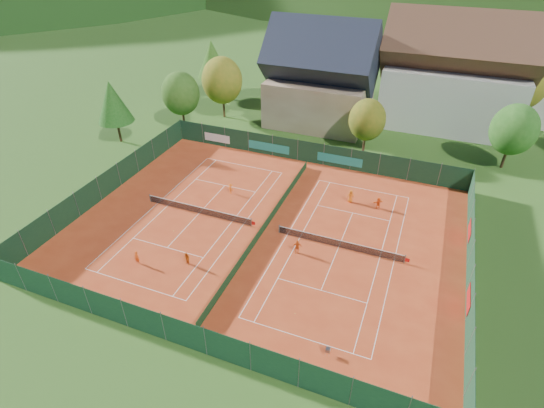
{
  "coord_description": "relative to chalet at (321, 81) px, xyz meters",
  "views": [
    {
      "loc": [
        13.82,
        -32.98,
        27.47
      ],
      "look_at": [
        0.0,
        2.0,
        2.0
      ],
      "focal_mm": 28.0,
      "sensor_mm": 36.0,
      "label": 1
    }
  ],
  "objects": [
    {
      "name": "clay_pad",
      "position": [
        3.0,
        -30.0,
        -6.62
      ],
      "size": [
        40.0,
        32.0,
        0.01
      ],
      "primitive_type": "cube",
      "color": "#B63B1A",
      "rests_on": "ground"
    },
    {
      "name": "player_left_near",
      "position": [
        -6.31,
        -39.38,
        -5.92
      ],
      "size": [
        0.51,
        0.34,
        1.4
      ],
      "primitive_type": "imported",
      "rotation": [
        0.0,
        0.0,
        0.0
      ],
      "color": "#EA5014",
      "rests_on": "ground"
    },
    {
      "name": "tree_west_side",
      "position": [
        -25.0,
        -18.0,
        -0.56
      ],
      "size": [
        5.04,
        5.04,
        9.0
      ],
      "color": "#482D19",
      "rests_on": "ground"
    },
    {
      "name": "court_markings_right",
      "position": [
        11.0,
        -30.0,
        -6.61
      ],
      "size": [
        11.03,
        23.83,
        0.0
      ],
      "color": "white",
      "rests_on": "ground"
    },
    {
      "name": "tree_west_back",
      "position": [
        -21.0,
        4.0,
        0.11
      ],
      "size": [
        5.6,
        5.6,
        10.0
      ],
      "color": "#492E1A",
      "rests_on": "ground"
    },
    {
      "name": "fence_north",
      "position": [
        2.54,
        -14.01,
        -5.16
      ],
      "size": [
        40.0,
        0.1,
        3.0
      ],
      "color": "#12331F",
      "rests_on": "ground"
    },
    {
      "name": "tree_east_back",
      "position": [
        29.0,
        10.0,
        0.12
      ],
      "size": [
        7.15,
        7.15,
        10.86
      ],
      "color": "#483319",
      "rests_on": "ground"
    },
    {
      "name": "mountain_backdrop",
      "position": [
        31.54,
        203.48,
        -46.26
      ],
      "size": [
        820.0,
        530.0,
        242.0
      ],
      "color": "black",
      "rests_on": "ground"
    },
    {
      "name": "loose_ball_0",
      "position": [
        -5.88,
        -33.83,
        -6.59
      ],
      "size": [
        0.07,
        0.07,
        0.07
      ],
      "primitive_type": "sphere",
      "color": "#CCD833",
      "rests_on": "ground"
    },
    {
      "name": "player_right_far_b",
      "position": [
        13.41,
        -21.57,
        -5.91
      ],
      "size": [
        1.3,
        1.13,
        1.42
      ],
      "primitive_type": "imported",
      "rotation": [
        0.0,
        0.0,
        3.79
      ],
      "color": "#F15515",
      "rests_on": "ground"
    },
    {
      "name": "court_divider",
      "position": [
        3.0,
        -30.0,
        -6.12
      ],
      "size": [
        0.03,
        28.8,
        1.0
      ],
      "color": "#123218",
      "rests_on": "ground"
    },
    {
      "name": "tree_east_front",
      "position": [
        27.0,
        -6.0,
        -1.23
      ],
      "size": [
        5.72,
        5.72,
        8.69
      ],
      "color": "#4C341B",
      "rests_on": "ground"
    },
    {
      "name": "tree_west_front",
      "position": [
        -19.0,
        -10.0,
        -1.23
      ],
      "size": [
        5.72,
        5.72,
        8.69
      ],
      "color": "#4A301A",
      "rests_on": "ground"
    },
    {
      "name": "fence_south",
      "position": [
        3.0,
        -46.0,
        -5.12
      ],
      "size": [
        40.0,
        0.04,
        3.0
      ],
      "color": "#153A24",
      "rests_on": "ground"
    },
    {
      "name": "player_right_near",
      "position": [
        7.35,
        -32.35,
        -5.85
      ],
      "size": [
        0.98,
        0.64,
        1.56
      ],
      "primitive_type": "imported",
      "rotation": [
        0.0,
        0.0,
        0.31
      ],
      "color": "#D54C12",
      "rests_on": "ground"
    },
    {
      "name": "tennis_net_left",
      "position": [
        -4.85,
        -30.0,
        -6.12
      ],
      "size": [
        13.3,
        0.1,
        1.02
      ],
      "color": "#59595B",
      "rests_on": "ground"
    },
    {
      "name": "fence_east",
      "position": [
        23.0,
        -29.95,
        -5.14
      ],
      "size": [
        0.09,
        32.0,
        3.0
      ],
      "color": "#133520",
      "rests_on": "ground"
    },
    {
      "name": "tree_center",
      "position": [
        9.0,
        -8.0,
        -1.91
      ],
      "size": [
        5.01,
        5.01,
        7.6
      ],
      "color": "#442718",
      "rests_on": "ground"
    },
    {
      "name": "ground",
      "position": [
        3.0,
        -30.0,
        -6.64
      ],
      "size": [
        600.0,
        600.0,
        0.0
      ],
      "primitive_type": "plane",
      "color": "#2A551A",
      "rests_on": "ground"
    },
    {
      "name": "tree_west_mid",
      "position": [
        -15.0,
        -4.0,
        -0.56
      ],
      "size": [
        6.44,
        6.44,
        9.78
      ],
      "color": "#432E18",
      "rests_on": "ground"
    },
    {
      "name": "player_left_mid",
      "position": [
        -1.78,
        -37.83,
        -5.91
      ],
      "size": [
        0.85,
        0.77,
        1.43
      ],
      "primitive_type": "imported",
      "rotation": [
        0.0,
        0.0,
        -0.4
      ],
      "color": "#CF5412",
      "rests_on": "ground"
    },
    {
      "name": "chalet",
      "position": [
        0.0,
        0.0,
        0.0
      ],
      "size": [
        16.2,
        12.0,
        16.0
      ],
      "color": "tan",
      "rests_on": "ground"
    },
    {
      "name": "fence_west",
      "position": [
        -17.0,
        -30.0,
        -5.12
      ],
      "size": [
        0.04,
        32.0,
        3.0
      ],
      "color": "#12331C",
      "rests_on": "ground"
    },
    {
      "name": "ball_hopper",
      "position": [
        13.31,
        -42.65,
        -6.07
      ],
      "size": [
        0.34,
        0.34,
        0.8
      ],
      "color": "slate",
      "rests_on": "ground"
    },
    {
      "name": "player_left_far",
      "position": [
        -3.53,
        -24.92,
        -5.96
      ],
      "size": [
        0.96,
        0.71,
        1.32
      ],
      "primitive_type": "imported",
      "rotation": [
        0.0,
        0.0,
        2.86
      ],
      "color": "orange",
      "rests_on": "ground"
    },
    {
      "name": "loose_ball_1",
      "position": [
        9.72,
        -39.77,
        -6.59
      ],
      "size": [
        0.07,
        0.07,
        0.07
      ],
      "primitive_type": "sphere",
      "color": "#CCD833",
      "rests_on": "ground"
    },
    {
      "name": "tennis_net_right",
      "position": [
        11.15,
        -30.0,
        -6.12
      ],
      "size": [
        13.3,
        0.1,
        1.02
      ],
      "color": "#59595B",
      "rests_on": "ground"
    },
    {
      "name": "player_right_far_a",
      "position": [
        10.21,
        -21.51,
        -5.83
      ],
      "size": [
        0.9,
        0.74,
        1.59
      ],
      "primitive_type": "imported",
      "rotation": [
        0.0,
        0.0,
        3.49
      ],
      "color": "orange",
      "rests_on": "ground"
    },
    {
      "name": "court_markings_left",
      "position": [
        -5.0,
        -30.0,
        -6.61
      ],
      "size": [
        11.03,
        23.83,
        0.0
      ],
      "color": "white",
      "rests_on": "ground"
    },
    {
      "name": "hotel_block_a",
      "position": [
        19.0,
        6.0,
        0.76
      ],
      "size": [
        21.6,
        11.0,
        17.25
      ],
      "color": "silver",
      "rests_on": "ground"
    }
  ]
}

